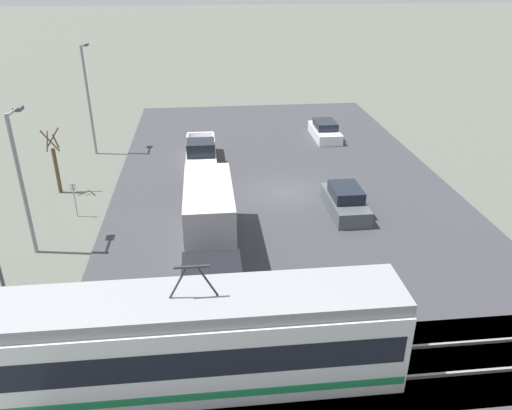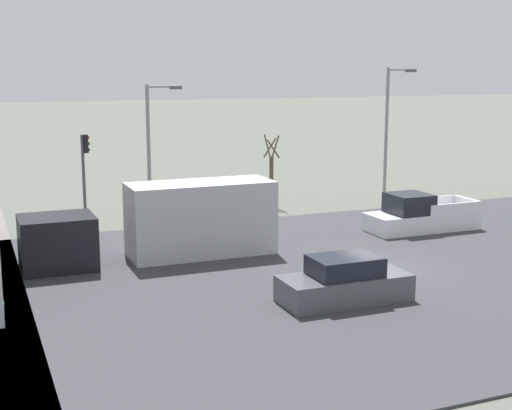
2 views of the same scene
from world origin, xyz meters
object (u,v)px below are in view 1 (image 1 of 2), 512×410
Objects in this scene: street_lamp_near_crossing at (21,174)px; no_parking_sign at (74,196)px; light_rail_tram at (197,341)px; sedan_car_0 at (325,131)px; box_truck at (210,230)px; pickup_truck at (201,154)px; street_tree at (56,164)px; sedan_car_1 at (345,201)px; street_lamp_mid_block at (88,93)px.

street_lamp_near_crossing is 4.74m from no_parking_sign.
light_rail_tram reaches higher than sedan_car_0.
pickup_truck is at bearing -88.34° from box_truck.
sedan_car_0 is (-9.76, -17.47, -0.85)m from box_truck.
no_parking_sign is (-1.21, -3.57, -2.88)m from street_lamp_near_crossing.
street_tree is (9.24, -8.70, 0.38)m from box_truck.
street_tree is at bearing -15.39° from sedan_car_1.
pickup_truck is 11.17m from sedan_car_0.
sedan_car_0 is (-10.37, -25.61, -1.12)m from light_rail_tram.
box_truck reaches higher than no_parking_sign.
street_tree is (19.01, 8.77, 1.23)m from sedan_car_0.
sedan_car_1 is at bearing 143.38° from street_lamp_mid_block.
no_parking_sign is (7.10, 7.61, 0.48)m from pickup_truck.
box_truck is 20.03m from sedan_car_0.
street_tree is (17.04, -4.69, 1.17)m from sedan_car_1.
light_rail_tram reaches higher than pickup_truck.
light_rail_tram is 1.93× the size of street_lamp_near_crossing.
sedan_car_0 is 21.18m from no_parking_sign.
street_lamp_near_crossing is (-0.56, 7.10, 2.25)m from street_tree.
street_tree reaches higher than pickup_truck.
pickup_truck is 9.36m from street_lamp_mid_block.
street_lamp_near_crossing is (8.68, -1.60, 2.63)m from box_truck.
sedan_car_0 is at bearing -112.04° from light_rail_tram.
street_lamp_near_crossing is 14.38m from street_lamp_mid_block.
light_rail_tram is 3.05× the size of sedan_car_1.
no_parking_sign is (-0.83, 10.80, -3.33)m from street_lamp_mid_block.
box_truck reaches higher than sedan_car_0.
street_lamp_near_crossing reaches higher than sedan_car_1.
light_rail_tram is 18.92m from street_tree.
sedan_car_0 is 0.64× the size of street_lamp_near_crossing.
street_lamp_near_crossing is (16.48, 2.41, 3.42)m from sedan_car_1.
no_parking_sign is at bearing -62.71° from light_rail_tram.
sedan_car_1 is 0.63× the size of street_lamp_near_crossing.
box_truck is 2.33× the size of sedan_car_1.
pickup_truck is at bearing -90.64° from light_rail_tram.
street_lamp_mid_block is at bearing -21.94° from pickup_truck.
box_truck is 2.50× the size of street_tree.
sedan_car_1 is at bearing -171.70° from street_lamp_near_crossing.
light_rail_tram is 6.65× the size of no_parking_sign.
street_lamp_near_crossing is at bearing 53.36° from pickup_truck.
sedan_car_0 is at bearing -155.22° from street_tree.
street_lamp_near_crossing reaches higher than light_rail_tram.
box_truck is at bearing 136.74° from street_tree.
light_rail_tram is 2.45× the size of pickup_truck.
sedan_car_1 is (-7.80, -4.01, -0.79)m from box_truck.
box_truck is at bearing 91.66° from pickup_truck.
street_tree is (8.64, -16.84, 0.11)m from light_rail_tram.
street_lamp_mid_block is (-0.95, -7.27, 2.70)m from street_tree.
pickup_truck is 0.79× the size of street_lamp_near_crossing.
box_truck is 9.21m from street_lamp_near_crossing.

